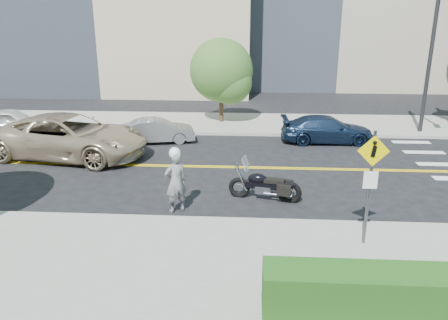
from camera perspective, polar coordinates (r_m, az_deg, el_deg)
ground_plane at (r=17.67m, az=-0.50°, el=-0.91°), size 120.00×120.00×0.00m
sidewalk_near at (r=10.83m, az=-3.42°, el=-13.40°), size 60.00×5.00×0.15m
sidewalk_far at (r=24.85m, az=0.75°, el=4.83°), size 60.00×5.00×0.15m
traffic_light at (r=23.48m, az=26.40°, el=13.62°), size 0.28×4.50×7.00m
pedestrian_sign at (r=11.42m, az=18.59°, el=-2.17°), size 0.78×0.08×3.00m
motorcyclist at (r=13.39m, az=-6.32°, el=-2.61°), size 0.85×0.79×2.07m
motorcycle at (r=14.34m, az=5.39°, el=-2.52°), size 2.43×1.16×1.42m
suv at (r=19.78m, az=-19.54°, el=2.90°), size 7.08×4.10×1.86m
parked_car_white at (r=24.38m, az=-26.31°, el=4.35°), size 4.75×2.89×1.51m
parked_car_silver at (r=21.29m, az=-8.69°, el=3.81°), size 3.75×2.01×1.17m
parked_car_blue at (r=21.67m, az=13.31°, el=3.92°), size 4.47×1.96×1.28m
tree_far_a at (r=24.54m, az=-0.37°, el=11.63°), size 3.49×3.49×4.76m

